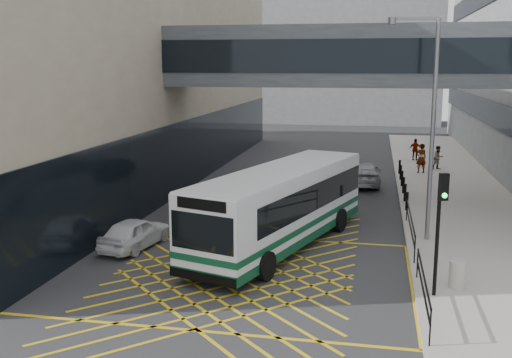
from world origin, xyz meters
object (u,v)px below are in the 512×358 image
Objects in this scene: car_white at (135,232)px; car_silver at (362,173)px; car_dark at (295,173)px; street_lamp at (428,116)px; traffic_light at (440,217)px; pedestrian_a at (421,158)px; pedestrian_b at (438,158)px; pedestrian_c at (415,150)px; bus at (282,205)px; litter_bin at (457,274)px.

car_silver is at bearing -109.81° from car_white.
street_lamp reaches higher than car_dark.
pedestrian_a is at bearing 66.98° from traffic_light.
car_silver reaches higher than car_white.
pedestrian_a is at bearing -158.56° from pedestrian_b.
car_dark is 13.80m from street_lamp.
bus is at bearing 82.78° from pedestrian_c.
car_dark is at bearing 112.74° from bus.
car_dark is at bearing 90.51° from traffic_light.
pedestrian_a reaches higher than car_white.
car_silver is 7.35m from pedestrian_b.
car_silver is 2.50× the size of pedestrian_a.
pedestrian_a reaches higher than pedestrian_c.
bus is at bearing -171.44° from street_lamp.
traffic_light is 2.42× the size of pedestrian_c.
car_white is at bearing 54.18° from car_silver.
car_white is 24.00m from pedestrian_b.
traffic_light is at bearing 173.87° from car_white.
pedestrian_b reaches higher than car_silver.
pedestrian_a is at bearing 99.45° from pedestrian_c.
bus reaches higher than car_white.
bus reaches higher than pedestrian_a.
street_lamp reaches higher than pedestrian_c.
car_dark is at bearing -176.86° from pedestrian_b.
pedestrian_c reaches higher than car_silver.
car_silver is at bearing 78.14° from traffic_light.
car_white is 22.03m from pedestrian_a.
car_dark is at bearing 10.43° from pedestrian_a.
bus reaches higher than pedestrian_c.
street_lamp reaches higher than pedestrian_a.
litter_bin is 26.03m from pedestrian_c.
car_white is 0.95× the size of car_dark.
bus is at bearing 72.28° from car_silver.
traffic_light is 2.36m from litter_bin.
street_lamp is at bearing -154.99° from car_white.
street_lamp is at bearing 122.42° from car_dark.
litter_bin is (6.20, -3.80, -1.08)m from bus.
pedestrian_c reaches higher than pedestrian_b.
car_dark is 12.18m from pedestrian_c.
pedestrian_c is (6.44, 22.23, -0.72)m from bus.
traffic_light is 2.02× the size of pedestrian_a.
car_silver is at bearing -161.97° from pedestrian_b.
car_silver is 9.84m from pedestrian_c.
litter_bin is 22.42m from pedestrian_b.
car_silver is at bearing 95.35° from bus.
street_lamp is at bearing 67.46° from pedestrian_a.
pedestrian_c reaches higher than car_dark.
car_dark is 2.58× the size of pedestrian_c.
pedestrian_b is at bearing 86.14° from litter_bin.
car_white is at bearing 37.75° from pedestrian_a.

